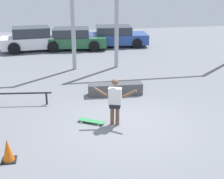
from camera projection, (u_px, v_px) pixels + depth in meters
The scene contains 9 objects.
ground_plane at pixel (123, 124), 9.62m from camera, with size 36.00×36.00×0.00m, color slate.
skateboarder at pixel (115, 100), 9.30m from camera, with size 1.26×0.54×1.47m.
skateboard at pixel (91, 121), 9.65m from camera, with size 0.82×0.61×0.08m.
grind_box at pixel (115, 89), 11.92m from camera, with size 2.06×0.47×0.45m, color #47474C.
grind_rail at pixel (22, 95), 10.91m from camera, with size 2.08×0.31×0.47m.
parked_car_white at pixel (34, 39), 18.91m from camera, with size 4.04×2.12×1.42m.
parked_car_green at pixel (73, 39), 19.32m from camera, with size 4.10×2.27×1.29m.
parked_car_blue at pixel (115, 36), 20.18m from camera, with size 4.15×2.22×1.28m.
traffic_cone at pixel (8, 150), 7.60m from camera, with size 0.35×0.35×0.60m.
Camera 1 is at (-1.89, -8.47, 4.29)m, focal length 50.00 mm.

